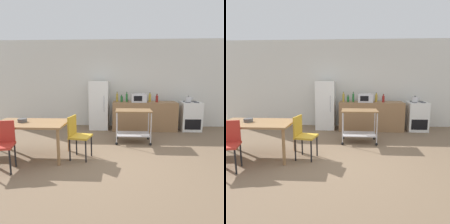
# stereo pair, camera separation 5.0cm
# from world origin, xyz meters

# --- Properties ---
(ground_plane) EXTENTS (12.00, 12.00, 0.00)m
(ground_plane) POSITION_xyz_m (0.00, 0.00, 0.00)
(ground_plane) COLOR brown
(back_wall) EXTENTS (8.40, 0.12, 2.90)m
(back_wall) POSITION_xyz_m (0.00, 3.20, 1.45)
(back_wall) COLOR silver
(back_wall) RESTS_ON ground_plane
(kitchen_counter) EXTENTS (2.00, 0.64, 0.90)m
(kitchen_counter) POSITION_xyz_m (0.90, 2.60, 0.45)
(kitchen_counter) COLOR olive
(kitchen_counter) RESTS_ON ground_plane
(dining_table) EXTENTS (1.50, 0.90, 0.75)m
(dining_table) POSITION_xyz_m (-1.69, 0.12, 0.67)
(dining_table) COLOR olive
(dining_table) RESTS_ON ground_plane
(chair_red) EXTENTS (0.48, 0.48, 0.89)m
(chair_red) POSITION_xyz_m (-1.93, -0.52, 0.52)
(chair_red) COLOR #B72D23
(chair_red) RESTS_ON ground_plane
(chair_mustard) EXTENTS (0.47, 0.47, 0.89)m
(chair_mustard) POSITION_xyz_m (-0.71, 0.10, 0.52)
(chair_mustard) COLOR gold
(chair_mustard) RESTS_ON ground_plane
(stove_oven) EXTENTS (0.60, 0.61, 0.92)m
(stove_oven) POSITION_xyz_m (2.35, 2.62, 0.45)
(stove_oven) COLOR white
(stove_oven) RESTS_ON ground_plane
(refrigerator) EXTENTS (0.60, 0.63, 1.55)m
(refrigerator) POSITION_xyz_m (-0.55, 2.70, 0.78)
(refrigerator) COLOR white
(refrigerator) RESTS_ON ground_plane
(kitchen_cart) EXTENTS (0.91, 0.57, 0.85)m
(kitchen_cart) POSITION_xyz_m (0.49, 1.25, 0.57)
(kitchen_cart) COLOR brown
(kitchen_cart) RESTS_ON ground_plane
(bottle_soda) EXTENTS (0.07, 0.07, 0.31)m
(bottle_soda) POSITION_xyz_m (0.03, 2.66, 1.03)
(bottle_soda) COLOR gold
(bottle_soda) RESTS_ON kitchen_counter
(bottle_sparkling_water) EXTENTS (0.07, 0.07, 0.22)m
(bottle_sparkling_water) POSITION_xyz_m (0.18, 2.58, 0.99)
(bottle_sparkling_water) COLOR #1E6628
(bottle_sparkling_water) RESTS_ON kitchen_counter
(bottle_hot_sauce) EXTENTS (0.06, 0.06, 0.31)m
(bottle_hot_sauce) POSITION_xyz_m (0.34, 2.58, 1.03)
(bottle_hot_sauce) COLOR #1E6628
(bottle_hot_sauce) RESTS_ON kitchen_counter
(microwave) EXTENTS (0.46, 0.35, 0.26)m
(microwave) POSITION_xyz_m (0.71, 2.53, 1.03)
(microwave) COLOR silver
(microwave) RESTS_ON kitchen_counter
(bottle_vinegar) EXTENTS (0.08, 0.08, 0.29)m
(bottle_vinegar) POSITION_xyz_m (1.07, 2.66, 1.02)
(bottle_vinegar) COLOR gold
(bottle_vinegar) RESTS_ON kitchen_counter
(bottle_sesame_oil) EXTENTS (0.08, 0.08, 0.26)m
(bottle_sesame_oil) POSITION_xyz_m (1.27, 2.52, 1.01)
(bottle_sesame_oil) COLOR maroon
(bottle_sesame_oil) RESTS_ON kitchen_counter
(fruit_bowl) EXTENTS (0.19, 0.19, 0.07)m
(fruit_bowl) POSITION_xyz_m (-1.87, 0.13, 0.79)
(fruit_bowl) COLOR #4C4C4C
(fruit_bowl) RESTS_ON dining_table
(kettle) EXTENTS (0.24, 0.17, 0.19)m
(kettle) POSITION_xyz_m (2.23, 2.52, 1.00)
(kettle) COLOR silver
(kettle) RESTS_ON stove_oven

